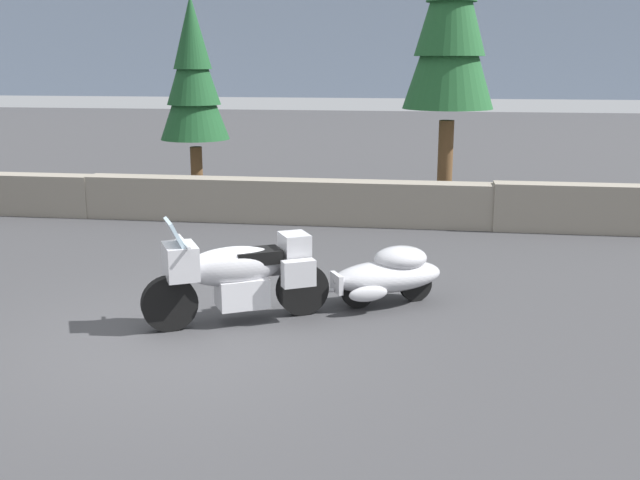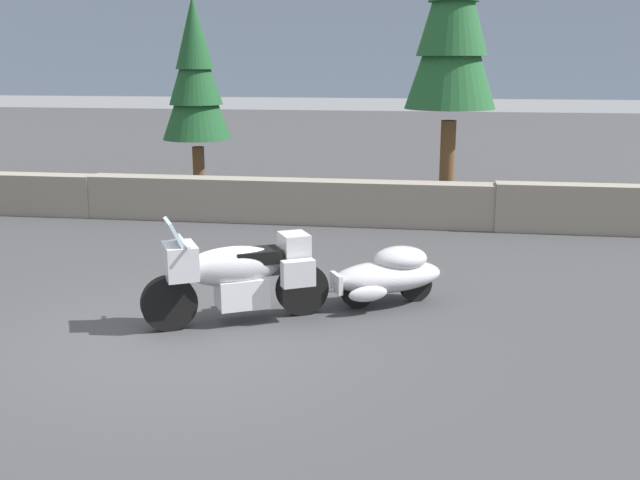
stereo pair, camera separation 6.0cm
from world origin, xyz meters
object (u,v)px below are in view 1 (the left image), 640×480
at_px(touring_motorcycle, 237,273).
at_px(pine_tree_secondary, 193,76).
at_px(pine_tree_tall, 451,12).
at_px(car_shaped_trailer, 388,274).

height_order(touring_motorcycle, pine_tree_secondary, pine_tree_secondary).
bearing_deg(pine_tree_tall, car_shaped_trailer, -96.87).
distance_m(car_shaped_trailer, pine_tree_tall, 7.77).
bearing_deg(touring_motorcycle, pine_tree_tall, 71.59).
relative_size(touring_motorcycle, pine_tree_tall, 0.32).
bearing_deg(car_shaped_trailer, pine_tree_tall, 83.13).
height_order(car_shaped_trailer, pine_tree_tall, pine_tree_tall).
height_order(touring_motorcycle, car_shaped_trailer, touring_motorcycle).
height_order(touring_motorcycle, pine_tree_tall, pine_tree_tall).
xyz_separation_m(touring_motorcycle, pine_tree_secondary, (-2.77, 7.22, 2.16)).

